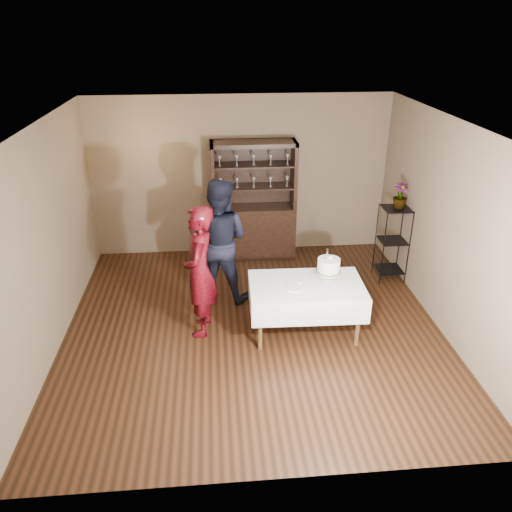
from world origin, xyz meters
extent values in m
plane|color=black|center=(0.00, 0.00, 0.00)|extent=(5.00, 5.00, 0.00)
plane|color=silver|center=(0.00, 0.00, 2.70)|extent=(5.00, 5.00, 0.00)
cube|color=brown|center=(0.00, 2.50, 1.35)|extent=(5.00, 0.02, 2.70)
cube|color=brown|center=(-2.50, 0.00, 1.35)|extent=(0.02, 5.00, 2.70)
cube|color=brown|center=(2.50, 0.00, 1.35)|extent=(0.02, 5.00, 2.70)
cube|color=black|center=(0.20, 2.24, 0.45)|extent=(1.40, 0.48, 0.90)
cube|color=black|center=(0.20, 2.46, 1.45)|extent=(1.40, 0.03, 1.10)
cube|color=black|center=(0.20, 2.24, 1.97)|extent=(1.40, 0.48, 0.06)
cube|color=black|center=(0.20, 2.24, 1.25)|extent=(1.28, 0.42, 0.02)
cube|color=black|center=(0.20, 2.24, 1.62)|extent=(1.28, 0.42, 0.02)
cylinder|color=black|center=(2.08, 1.00, 0.60)|extent=(0.02, 0.02, 1.20)
cylinder|color=black|center=(2.48, 1.00, 0.60)|extent=(0.02, 0.02, 1.20)
cylinder|color=black|center=(2.08, 1.40, 0.60)|extent=(0.02, 0.02, 1.20)
cylinder|color=black|center=(2.48, 1.40, 0.60)|extent=(0.02, 0.02, 1.20)
cube|color=black|center=(2.28, 1.20, 0.15)|extent=(0.40, 0.40, 0.02)
cube|color=black|center=(2.28, 1.20, 0.65)|extent=(0.40, 0.40, 0.01)
cube|color=black|center=(2.28, 1.20, 1.18)|extent=(0.40, 0.40, 0.02)
cube|color=white|center=(0.67, -0.20, 0.56)|extent=(1.48, 0.94, 0.33)
cylinder|color=#50371D|center=(0.04, -0.52, 0.34)|extent=(0.06, 0.06, 0.69)
cylinder|color=#50371D|center=(1.28, -0.56, 0.34)|extent=(0.06, 0.06, 0.69)
cylinder|color=#50371D|center=(0.06, 0.16, 0.34)|extent=(0.06, 0.06, 0.69)
cylinder|color=#50371D|center=(1.30, 0.12, 0.34)|extent=(0.06, 0.06, 0.69)
imported|color=#380508|center=(-0.68, -0.03, 0.88)|extent=(0.49, 0.68, 1.76)
imported|color=black|center=(-0.42, 0.85, 0.91)|extent=(1.05, 0.92, 1.83)
cylinder|color=silver|center=(0.97, -0.07, 0.73)|extent=(0.18, 0.18, 0.01)
cylinder|color=silver|center=(0.97, -0.07, 0.77)|extent=(0.04, 0.04, 0.09)
cylinder|color=silver|center=(0.97, -0.07, 0.82)|extent=(0.32, 0.32, 0.01)
cylinder|color=#496D34|center=(0.97, -0.07, 0.84)|extent=(0.31, 0.31, 0.02)
cylinder|color=white|center=(0.97, -0.07, 0.92)|extent=(0.36, 0.36, 0.18)
sphere|color=#586FBC|center=(1.00, -0.07, 1.02)|extent=(0.02, 0.02, 0.02)
cube|color=white|center=(0.94, -0.09, 1.07)|extent=(0.02, 0.02, 0.13)
cube|color=black|center=(0.94, -0.09, 1.15)|extent=(0.02, 0.02, 0.05)
cylinder|color=silver|center=(0.49, -0.30, 0.73)|extent=(0.26, 0.26, 0.01)
cylinder|color=silver|center=(0.53, -0.11, 0.73)|extent=(0.22, 0.22, 0.01)
imported|color=#496D34|center=(2.32, 1.20, 1.38)|extent=(0.24, 0.24, 0.39)
camera|label=1|loc=(-0.47, -5.68, 3.81)|focal=35.00mm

